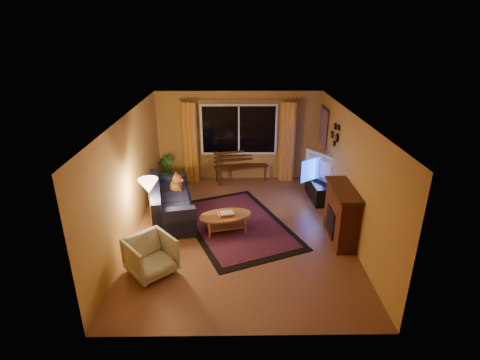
{
  "coord_description": "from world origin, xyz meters",
  "views": [
    {
      "loc": [
        -0.09,
        -7.1,
        4.12
      ],
      "look_at": [
        0.0,
        0.3,
        1.05
      ],
      "focal_mm": 28.0,
      "sensor_mm": 36.0,
      "label": 1
    }
  ],
  "objects_px": {
    "sofa": "(172,201)",
    "coffee_table": "(225,223)",
    "bench": "(241,174)",
    "armchair": "(150,254)",
    "tv_console": "(318,190)",
    "floor_lamp": "(151,209)"
  },
  "relations": [
    {
      "from": "bench",
      "to": "sofa",
      "type": "height_order",
      "value": "sofa"
    },
    {
      "from": "sofa",
      "to": "coffee_table",
      "type": "height_order",
      "value": "sofa"
    },
    {
      "from": "bench",
      "to": "armchair",
      "type": "distance_m",
      "value": 4.56
    },
    {
      "from": "armchair",
      "to": "coffee_table",
      "type": "xyz_separation_m",
      "value": [
        1.29,
        1.43,
        -0.18
      ]
    },
    {
      "from": "sofa",
      "to": "tv_console",
      "type": "height_order",
      "value": "sofa"
    },
    {
      "from": "coffee_table",
      "to": "tv_console",
      "type": "height_order",
      "value": "tv_console"
    },
    {
      "from": "sofa",
      "to": "tv_console",
      "type": "relative_size",
      "value": 1.81
    },
    {
      "from": "bench",
      "to": "floor_lamp",
      "type": "bearing_deg",
      "value": -137.36
    },
    {
      "from": "sofa",
      "to": "floor_lamp",
      "type": "height_order",
      "value": "floor_lamp"
    },
    {
      "from": "sofa",
      "to": "armchair",
      "type": "distance_m",
      "value": 2.11
    },
    {
      "from": "armchair",
      "to": "tv_console",
      "type": "xyz_separation_m",
      "value": [
        3.6,
        3.07,
        -0.15
      ]
    },
    {
      "from": "floor_lamp",
      "to": "coffee_table",
      "type": "distance_m",
      "value": 1.59
    },
    {
      "from": "sofa",
      "to": "armchair",
      "type": "bearing_deg",
      "value": -103.44
    },
    {
      "from": "bench",
      "to": "coffee_table",
      "type": "relative_size",
      "value": 1.32
    },
    {
      "from": "bench",
      "to": "sofa",
      "type": "xyz_separation_m",
      "value": [
        -1.62,
        -2.14,
        0.2
      ]
    },
    {
      "from": "bench",
      "to": "coffee_table",
      "type": "height_order",
      "value": "bench"
    },
    {
      "from": "bench",
      "to": "sofa",
      "type": "distance_m",
      "value": 2.69
    },
    {
      "from": "sofa",
      "to": "armchair",
      "type": "xyz_separation_m",
      "value": [
        -0.05,
        -2.11,
        -0.03
      ]
    },
    {
      "from": "sofa",
      "to": "tv_console",
      "type": "xyz_separation_m",
      "value": [
        3.55,
        0.96,
        -0.18
      ]
    },
    {
      "from": "bench",
      "to": "armchair",
      "type": "xyz_separation_m",
      "value": [
        -1.67,
        -4.24,
        0.16
      ]
    },
    {
      "from": "armchair",
      "to": "tv_console",
      "type": "height_order",
      "value": "armchair"
    },
    {
      "from": "coffee_table",
      "to": "tv_console",
      "type": "relative_size",
      "value": 0.98
    }
  ]
}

